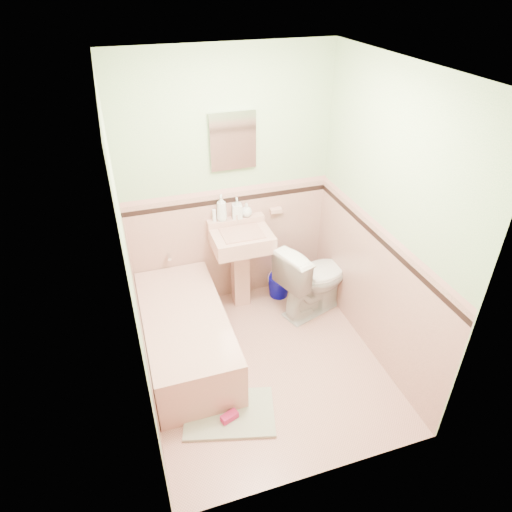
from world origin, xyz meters
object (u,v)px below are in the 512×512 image
object	(u,v)px
soap_bottle_mid	(237,208)
medicine_cabinet	(233,141)
soap_bottle_left	(221,208)
toilet	(314,278)
shoe	(229,417)
sink	(242,270)
bathtub	(186,336)
bucket	(279,285)
soap_bottle_right	(246,210)

from	to	relation	value
soap_bottle_mid	medicine_cabinet	bearing A→B (deg)	117.05
soap_bottle_mid	soap_bottle_left	bearing A→B (deg)	180.00
toilet	shoe	size ratio (longest dim) A/B	5.65
sink	medicine_cabinet	xyz separation A→B (m)	(0.00, 0.21, 1.26)
bathtub	soap_bottle_left	world-z (taller)	soap_bottle_left
medicine_cabinet	soap_bottle_mid	distance (m)	0.65
bathtub	bucket	xyz separation A→B (m)	(1.10, 0.58, -0.10)
sink	soap_bottle_mid	distance (m)	0.63
medicine_cabinet	soap_bottle_left	distance (m)	0.64
medicine_cabinet	shoe	world-z (taller)	medicine_cabinet
bathtub	shoe	world-z (taller)	bathtub
bathtub	bucket	world-z (taller)	bathtub
soap_bottle_mid	toilet	distance (m)	1.03
soap_bottle_left	bucket	size ratio (longest dim) A/B	1.06
soap_bottle_mid	soap_bottle_right	xyz separation A→B (m)	(0.09, 0.00, -0.03)
bathtub	shoe	bearing A→B (deg)	-78.06
soap_bottle_left	bucket	xyz separation A→B (m)	(0.56, -0.13, -0.95)
bathtub	soap_bottle_right	world-z (taller)	soap_bottle_right
sink	soap_bottle_right	xyz separation A→B (m)	(0.11, 0.18, 0.57)
medicine_cabinet	shoe	distance (m)	2.32
medicine_cabinet	soap_bottle_mid	bearing A→B (deg)	-62.95
medicine_cabinet	soap_bottle_right	world-z (taller)	medicine_cabinet
bathtub	medicine_cabinet	size ratio (longest dim) A/B	2.95
bathtub	medicine_cabinet	distance (m)	1.78
toilet	bucket	xyz separation A→B (m)	(-0.24, 0.33, -0.27)
sink	bucket	size ratio (longest dim) A/B	3.63
medicine_cabinet	shoe	xyz separation A→B (m)	(-0.51, -1.56, -1.64)
medicine_cabinet	soap_bottle_left	xyz separation A→B (m)	(-0.14, -0.03, -0.63)
soap_bottle_mid	bucket	xyz separation A→B (m)	(0.41, -0.13, -0.93)
sink	medicine_cabinet	bearing A→B (deg)	90.00
shoe	bucket	bearing A→B (deg)	37.06
bathtub	sink	xyz separation A→B (m)	(0.68, 0.53, 0.22)
soap_bottle_mid	shoe	distance (m)	1.89
sink	toilet	size ratio (longest dim) A/B	1.14
bucket	shoe	size ratio (longest dim) A/B	1.77
sink	soap_bottle_mid	bearing A→B (deg)	85.13
medicine_cabinet	bucket	xyz separation A→B (m)	(0.42, -0.16, -1.58)
sink	toilet	distance (m)	0.72
medicine_cabinet	bathtub	bearing A→B (deg)	-132.58
soap_bottle_mid	shoe	xyz separation A→B (m)	(-0.52, -1.53, -0.99)
soap_bottle_mid	soap_bottle_right	distance (m)	0.10
soap_bottle_left	shoe	size ratio (longest dim) A/B	1.88
bathtub	sink	distance (m)	0.89
soap_bottle_left	soap_bottle_mid	world-z (taller)	soap_bottle_left
bathtub	medicine_cabinet	bearing A→B (deg)	47.42
toilet	soap_bottle_mid	bearing A→B (deg)	35.39
soap_bottle_right	toilet	distance (m)	0.95
bathtub	soap_bottle_mid	size ratio (longest dim) A/B	7.19
bathtub	shoe	size ratio (longest dim) A/B	10.91
medicine_cabinet	toilet	world-z (taller)	medicine_cabinet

